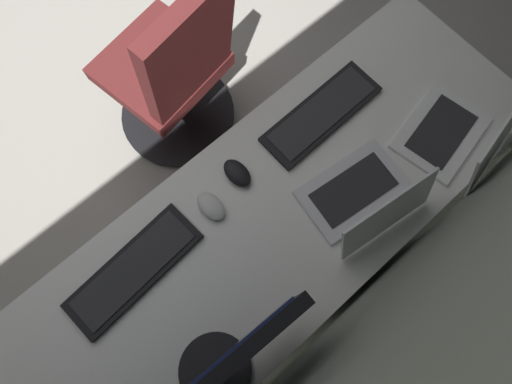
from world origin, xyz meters
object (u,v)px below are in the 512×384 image
Objects in this scene: office_chair at (174,77)px; keyboard_main at (321,114)px; keyboard_spare at (134,270)px; mouse_spare at (237,173)px; laptop_leftmost at (462,137)px; drawer_pedestal at (300,224)px; mouse_main at (211,206)px; monitor_primary at (204,382)px; laptop_left at (366,200)px.

keyboard_main is at bearing 108.81° from office_chair.
keyboard_main is 0.75m from keyboard_spare.
keyboard_spare is 0.42m from mouse_spare.
keyboard_spare is (1.00, -0.35, -0.04)m from laptop_leftmost.
mouse_spare is (0.13, -0.21, 0.40)m from drawer_pedestal.
mouse_main is 0.71m from office_chair.
monitor_primary is at bearing 18.34° from drawer_pedestal.
mouse_spare is at bearing -167.93° from mouse_main.
drawer_pedestal is at bearing 121.42° from mouse_spare.
laptop_left is (-0.10, 0.12, 0.43)m from drawer_pedestal.
office_chair is (0.45, -0.94, -0.32)m from laptop_leftmost.
keyboard_spare is (0.75, 0.00, 0.00)m from keyboard_main.
laptop_left is at bearing 124.81° from mouse_spare.
laptop_leftmost is at bearing 115.64° from office_chair.
mouse_spare is (0.58, -0.37, -0.03)m from laptop_leftmost.
monitor_primary is 5.30× the size of mouse_main.
monitor_primary is (0.54, 0.18, 0.63)m from drawer_pedestal.
mouse_main and mouse_spare have the same top height.
office_chair is (-0.01, -0.77, 0.11)m from drawer_pedestal.
keyboard_spare is at bearing -19.29° from laptop_leftmost.
mouse_spare is at bearing -55.19° from laptop_left.
mouse_spare is (0.33, -0.02, 0.01)m from keyboard_main.
laptop_left is (-0.64, -0.06, -0.20)m from monitor_primary.
keyboard_spare is 0.29m from mouse_main.
keyboard_main is 0.46m from mouse_main.
keyboard_spare is 0.44× the size of office_chair.
monitor_primary is 0.43m from keyboard_spare.
keyboard_main is at bearing -179.92° from keyboard_spare.
keyboard_spare reaches higher than drawer_pedestal.
keyboard_spare is at bearing -24.94° from laptop_left.
laptop_leftmost is (-0.46, 0.17, 0.43)m from drawer_pedestal.
laptop_leftmost is 3.19× the size of mouse_main.
drawer_pedestal is at bearing 89.45° from office_chair.
laptop_leftmost is at bearing 153.98° from mouse_main.
monitor_primary is 0.57× the size of office_chair.
keyboard_main and keyboard_spare have the same top height.
monitor_primary reaches higher than drawer_pedestal.
laptop_left is 0.82× the size of keyboard_main.
office_chair reaches higher than mouse_spare.
laptop_leftmost reaches higher than laptop_left.
office_chair is at bearing -119.83° from monitor_primary.
monitor_primary is 0.51m from mouse_main.
drawer_pedestal is 0.46m from laptop_left.
laptop_left is at bearing 69.66° from keyboard_main.
mouse_main is 0.11× the size of office_chair.
laptop_leftmost is at bearing 160.71° from keyboard_spare.
laptop_leftmost is 0.70m from mouse_spare.
laptop_left reaches higher than mouse_main.
keyboard_spare is (0.00, -0.36, -0.24)m from monitor_primary.
drawer_pedestal is 0.48m from keyboard_main.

